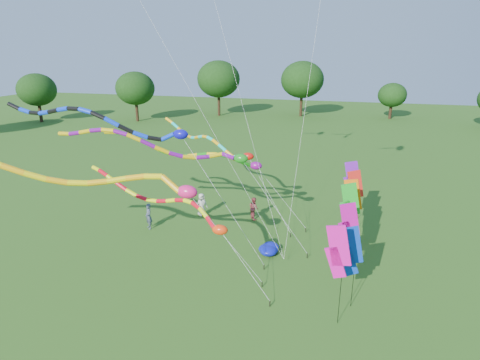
% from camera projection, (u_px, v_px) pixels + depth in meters
% --- Properties ---
extents(ground, '(160.00, 160.00, 0.00)m').
position_uv_depth(ground, '(219.00, 298.00, 19.40)').
color(ground, '#295C18').
rests_on(ground, ground).
extents(tree_ring, '(117.64, 117.14, 9.57)m').
position_uv_depth(tree_ring, '(270.00, 156.00, 23.54)').
color(tree_ring, '#382314').
rests_on(tree_ring, ground).
extents(tube_kite_red, '(11.15, 3.65, 5.52)m').
position_uv_depth(tube_kite_red, '(171.00, 205.00, 21.05)').
color(tube_kite_red, black).
rests_on(tube_kite_red, ground).
extents(tube_kite_orange, '(15.31, 4.37, 7.91)m').
position_uv_depth(tube_kite_orange, '(87.00, 177.00, 18.51)').
color(tube_kite_orange, black).
rests_on(tube_kite_orange, ground).
extents(tube_kite_purple, '(13.74, 2.43, 8.03)m').
position_uv_depth(tube_kite_purple, '(171.00, 148.00, 21.72)').
color(tube_kite_purple, black).
rests_on(tube_kite_purple, ground).
extents(tube_kite_blue, '(14.02, 1.59, 9.28)m').
position_uv_depth(tube_kite_blue, '(112.00, 123.00, 20.59)').
color(tube_kite_blue, black).
rests_on(tube_kite_blue, ground).
extents(tube_kite_cyan, '(10.53, 5.25, 6.85)m').
position_uv_depth(tube_kite_cyan, '(214.00, 143.00, 27.94)').
color(tube_kite_cyan, black).
rests_on(tube_kite_cyan, ground).
extents(tube_kite_green, '(12.99, 1.69, 6.96)m').
position_uv_depth(tube_kite_green, '(199.00, 154.00, 25.80)').
color(tube_kite_green, black).
rests_on(tube_kite_green, ground).
extents(banner_pole_blue_a, '(1.15, 0.33, 4.12)m').
position_uv_depth(banner_pole_blue_a, '(351.00, 251.00, 17.92)').
color(banner_pole_blue_a, black).
rests_on(banner_pole_blue_a, ground).
extents(banner_pole_magenta_a, '(1.16, 0.23, 4.70)m').
position_uv_depth(banner_pole_magenta_a, '(338.00, 252.00, 16.67)').
color(banner_pole_magenta_a, black).
rests_on(banner_pole_magenta_a, ground).
extents(banner_pole_violet, '(1.16, 0.09, 4.65)m').
position_uv_depth(banner_pole_violet, '(352.00, 179.00, 26.13)').
color(banner_pole_violet, black).
rests_on(banner_pole_violet, ground).
extents(banner_pole_green, '(1.16, 0.28, 4.76)m').
position_uv_depth(banner_pole_green, '(350.00, 205.00, 21.61)').
color(banner_pole_green, black).
rests_on(banner_pole_green, ground).
extents(banner_pole_red, '(1.15, 0.31, 4.32)m').
position_uv_depth(banner_pole_red, '(355.00, 189.00, 25.36)').
color(banner_pole_red, black).
rests_on(banner_pole_red, ground).
extents(banner_pole_magenta_b, '(1.16, 0.30, 4.16)m').
position_uv_depth(banner_pole_magenta_b, '(349.00, 225.00, 20.51)').
color(banner_pole_magenta_b, black).
rests_on(banner_pole_magenta_b, ground).
extents(banner_pole_orange, '(1.16, 0.29, 4.52)m').
position_uv_depth(banner_pole_orange, '(352.00, 199.00, 23.01)').
color(banner_pole_orange, black).
rests_on(banner_pole_orange, ground).
extents(blue_nylon_heap, '(1.14, 1.56, 0.45)m').
position_uv_depth(blue_nylon_heap, '(267.00, 251.00, 23.50)').
color(blue_nylon_heap, '#0D17B2').
rests_on(blue_nylon_heap, ground).
extents(person_a, '(0.93, 0.96, 1.66)m').
position_uv_depth(person_a, '(202.00, 205.00, 28.80)').
color(person_a, beige).
rests_on(person_a, ground).
extents(person_b, '(0.75, 0.75, 1.76)m').
position_uv_depth(person_b, '(149.00, 216.00, 26.66)').
color(person_b, '#41495B').
rests_on(person_b, ground).
extents(person_c, '(0.96, 0.99, 1.60)m').
position_uv_depth(person_c, '(254.00, 208.00, 28.22)').
color(person_c, '#98373D').
rests_on(person_c, ground).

